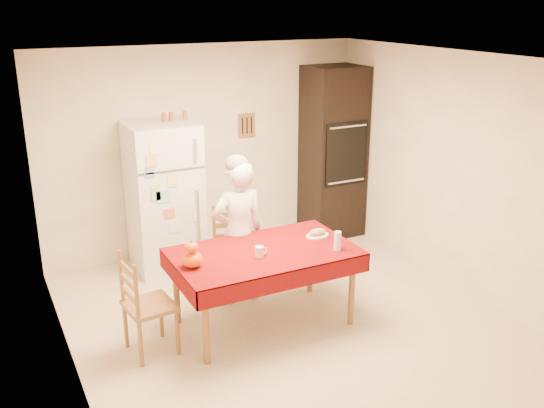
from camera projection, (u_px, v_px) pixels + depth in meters
floor at (294, 325)px, 5.84m from camera, size 4.50×4.50×0.00m
room_shell at (296, 163)px, 5.32m from camera, size 4.02×4.52×2.51m
refrigerator at (164, 197)px, 6.87m from camera, size 0.75×0.74×1.70m
oven_cabinet at (333, 153)px, 7.81m from camera, size 0.70×0.62×2.20m
dining_table at (264, 258)px, 5.66m from camera, size 1.70×1.00×0.76m
chair_far at (233, 247)px, 6.36m from camera, size 0.51×0.49×0.95m
chair_left at (142, 302)px, 5.22m from camera, size 0.44×0.46×0.95m
seated_woman at (238, 233)px, 6.08m from camera, size 0.55×0.37×1.50m
coffee_mug at (259, 252)px, 5.49m from camera, size 0.08×0.08×0.10m
pumpkin_lower at (192, 260)px, 5.27m from camera, size 0.19×0.19×0.14m
pumpkin_upper at (192, 247)px, 5.24m from camera, size 0.12×0.12×0.09m
wine_glass at (338, 241)px, 5.64m from camera, size 0.07×0.07×0.18m
bread_plate at (317, 236)px, 5.97m from camera, size 0.24×0.24×0.02m
bread_loaf at (317, 232)px, 5.95m from camera, size 0.18×0.10×0.06m
spice_jar_left at (164, 117)px, 6.65m from camera, size 0.05×0.05×0.10m
spice_jar_mid at (171, 117)px, 6.68m from camera, size 0.05×0.05×0.10m
spice_jar_right at (185, 115)px, 6.75m from camera, size 0.05×0.05×0.10m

